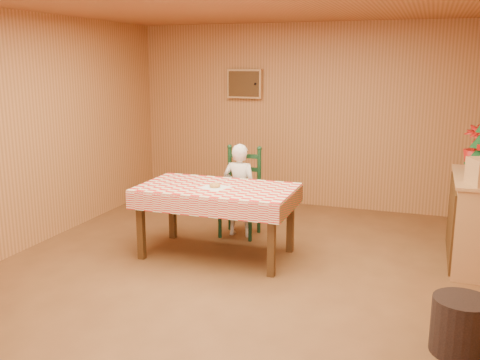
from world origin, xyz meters
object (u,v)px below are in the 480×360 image
dining_table (217,194)px  storage_bin (461,326)px  shelf_unit (477,220)px  ladder_chair (241,194)px  seated_child (240,190)px

dining_table → storage_bin: bearing=-27.8°
dining_table → shelf_unit: 2.71m
ladder_chair → storage_bin: size_ratio=2.59×
dining_table → seated_child: bearing=90.0°
ladder_chair → seated_child: bearing=-90.0°
dining_table → seated_child: 0.74m
shelf_unit → dining_table: bearing=-165.6°
dining_table → storage_bin: (2.40, -1.27, -0.48)m
ladder_chair → shelf_unit: 2.62m
ladder_chair → storage_bin: (2.40, -2.05, -0.30)m
storage_bin → ladder_chair: bearing=139.4°
dining_table → shelf_unit: bearing=14.4°
dining_table → ladder_chair: bearing=90.0°
ladder_chair → shelf_unit: bearing=-2.5°
seated_child → dining_table: bearing=90.0°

